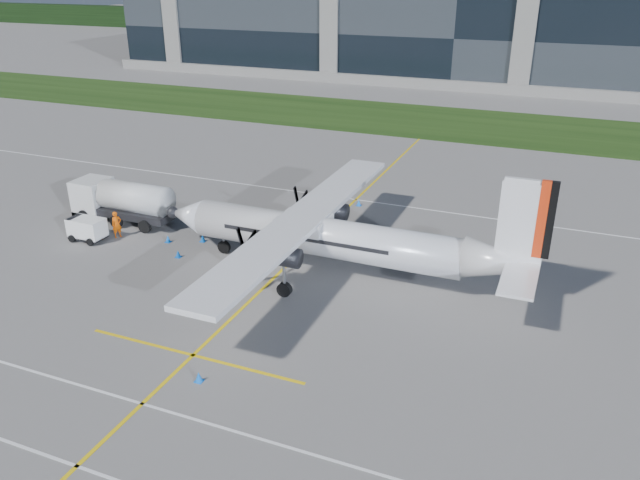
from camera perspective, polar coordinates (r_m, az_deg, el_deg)
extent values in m
plane|color=#605D5B|center=(71.98, 6.91, 9.56)|extent=(400.00, 400.00, 0.00)
cube|color=black|center=(79.51, 8.53, 10.84)|extent=(400.00, 18.00, 0.04)
cube|color=black|center=(109.37, 13.21, 17.96)|extent=(120.00, 20.00, 15.00)
cube|color=black|center=(168.97, 16.87, 17.91)|extent=(400.00, 6.00, 6.00)
cube|color=yellow|center=(44.04, -0.16, 0.41)|extent=(0.20, 70.00, 0.01)
cube|color=white|center=(28.74, -25.93, -16.51)|extent=(90.00, 0.15, 0.01)
imported|color=#F25907|center=(45.67, -18.11, 1.51)|extent=(0.98, 1.07, 2.16)
cone|color=blue|center=(41.73, -12.85, -1.23)|extent=(0.36, 0.36, 0.50)
cone|color=blue|center=(43.75, -10.68, 0.16)|extent=(0.36, 0.36, 0.50)
cone|color=blue|center=(44.17, -13.73, 0.11)|extent=(0.36, 0.36, 0.50)
cone|color=blue|center=(29.70, -11.02, -12.18)|extent=(0.36, 0.36, 0.50)
cone|color=blue|center=(49.63, 3.56, 3.43)|extent=(0.36, 0.36, 0.50)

